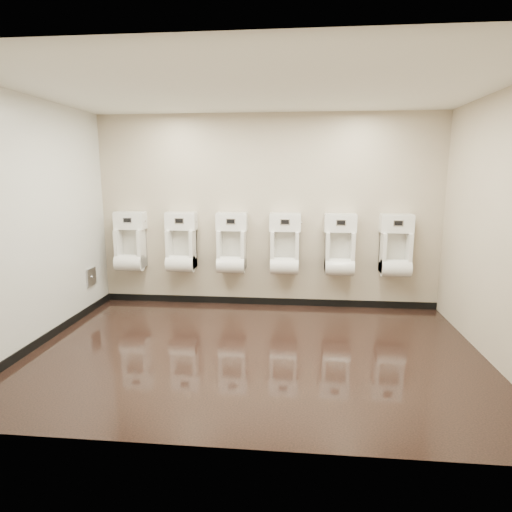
{
  "coord_description": "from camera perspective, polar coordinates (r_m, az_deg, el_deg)",
  "views": [
    {
      "loc": [
        0.46,
        -4.49,
        1.96
      ],
      "look_at": [
        -0.04,
        0.55,
        0.98
      ],
      "focal_mm": 30.0,
      "sensor_mm": 36.0,
      "label": 1
    }
  ],
  "objects": [
    {
      "name": "skirting_back",
      "position": [
        6.53,
        1.39,
        -6.03
      ],
      "size": [
        5.0,
        0.02,
        0.1
      ],
      "primitive_type": "cube",
      "color": "black",
      "rests_on": "ground"
    },
    {
      "name": "urinal_3",
      "position": [
        6.18,
        3.86,
        1.04
      ],
      "size": [
        0.46,
        0.35,
        0.86
      ],
      "color": "white",
      "rests_on": "back_wall"
    },
    {
      "name": "right_wall",
      "position": [
        4.97,
        29.95,
        3.05
      ],
      "size": [
        0.02,
        3.5,
        2.8
      ],
      "primitive_type": "cube",
      "color": "#BBAD93",
      "rests_on": "ground"
    },
    {
      "name": "ceiling",
      "position": [
        4.59,
        -0.17,
        21.53
      ],
      "size": [
        5.0,
        3.5,
        0.0
      ],
      "primitive_type": "cube",
      "color": "white"
    },
    {
      "name": "ground",
      "position": [
        4.92,
        -0.15,
        -12.49
      ],
      "size": [
        5.0,
        3.5,
        0.0
      ],
      "primitive_type": "cube",
      "color": "black",
      "rests_on": "ground"
    },
    {
      "name": "urinal_0",
      "position": [
        6.66,
        -16.4,
        1.33
      ],
      "size": [
        0.46,
        0.35,
        0.86
      ],
      "color": "white",
      "rests_on": "back_wall"
    },
    {
      "name": "access_panel",
      "position": [
        6.57,
        -21.13,
        -2.62
      ],
      "size": [
        0.04,
        0.25,
        0.25
      ],
      "color": "#9E9EA3",
      "rests_on": "left_wall"
    },
    {
      "name": "skirting_left",
      "position": [
        5.7,
        -26.31,
        -9.79
      ],
      "size": [
        0.02,
        3.5,
        0.1
      ],
      "primitive_type": "cube",
      "color": "black",
      "rests_on": "ground"
    },
    {
      "name": "back_wall",
      "position": [
        6.28,
        1.46,
        5.86
      ],
      "size": [
        5.0,
        0.02,
        2.8
      ],
      "primitive_type": "cube",
      "color": "#BBAD93",
      "rests_on": "ground"
    },
    {
      "name": "front_wall",
      "position": [
        2.83,
        -3.73,
        -0.41
      ],
      "size": [
        5.0,
        0.02,
        2.8
      ],
      "primitive_type": "cube",
      "color": "#BBAD93",
      "rests_on": "ground"
    },
    {
      "name": "urinal_4",
      "position": [
        6.21,
        11.09,
        0.9
      ],
      "size": [
        0.46,
        0.35,
        0.86
      ],
      "color": "white",
      "rests_on": "back_wall"
    },
    {
      "name": "urinal_1",
      "position": [
        6.41,
        -9.94,
        1.25
      ],
      "size": [
        0.46,
        0.35,
        0.86
      ],
      "color": "white",
      "rests_on": "back_wall"
    },
    {
      "name": "left_wall",
      "position": [
        5.4,
        -27.63,
        3.79
      ],
      "size": [
        0.02,
        3.5,
        2.8
      ],
      "primitive_type": "cube",
      "color": "#BBAD93",
      "rests_on": "ground"
    },
    {
      "name": "urinal_2",
      "position": [
        6.25,
        -3.26,
        1.16
      ],
      "size": [
        0.46,
        0.35,
        0.86
      ],
      "color": "white",
      "rests_on": "back_wall"
    },
    {
      "name": "tile_overlay_left",
      "position": [
        5.4,
        -27.58,
        3.79
      ],
      "size": [
        0.01,
        3.5,
        2.8
      ],
      "primitive_type": "cube",
      "color": "silver",
      "rests_on": "ground"
    },
    {
      "name": "urinal_5",
      "position": [
        6.33,
        18.13,
        0.75
      ],
      "size": [
        0.46,
        0.35,
        0.86
      ],
      "color": "white",
      "rests_on": "back_wall"
    }
  ]
}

